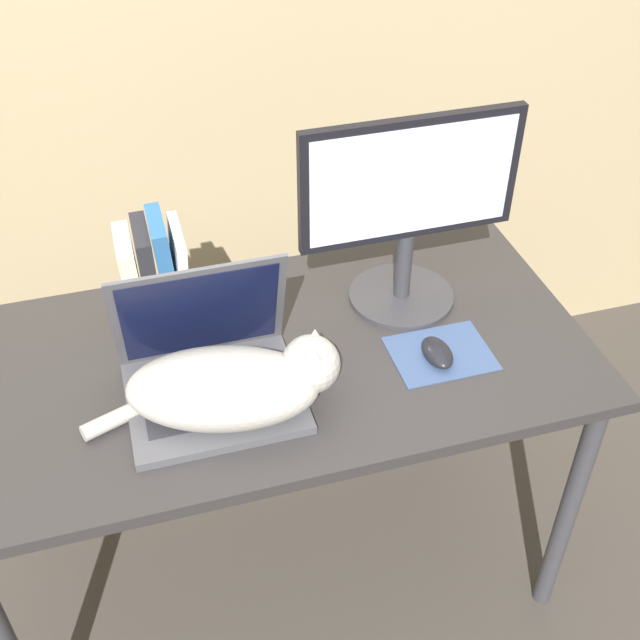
% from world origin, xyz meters
% --- Properties ---
extents(desk, '(1.33, 0.67, 0.75)m').
position_xyz_m(desk, '(0.00, 0.33, 0.66)').
color(desk, '#2D2B2B').
rests_on(desk, ground_plane).
extents(laptop, '(0.33, 0.28, 0.28)m').
position_xyz_m(laptop, '(-0.14, 0.27, 0.80)').
color(laptop, '#4C4C51').
rests_on(laptop, desk).
extents(cat, '(0.49, 0.27, 0.16)m').
position_xyz_m(cat, '(-0.11, 0.19, 0.82)').
color(cat, '#B2ADA3').
rests_on(cat, desk).
extents(external_monitor, '(0.47, 0.24, 0.44)m').
position_xyz_m(external_monitor, '(0.32, 0.44, 0.99)').
color(external_monitor, '#333338').
rests_on(external_monitor, desk).
extents(mousepad, '(0.21, 0.16, 0.00)m').
position_xyz_m(mousepad, '(0.34, 0.24, 0.75)').
color(mousepad, '#384C75').
rests_on(mousepad, desk).
extents(computer_mouse, '(0.06, 0.10, 0.03)m').
position_xyz_m(computer_mouse, '(0.32, 0.23, 0.77)').
color(computer_mouse, black).
rests_on(computer_mouse, mousepad).
extents(book_row, '(0.14, 0.16, 0.23)m').
position_xyz_m(book_row, '(-0.21, 0.55, 0.85)').
color(book_row, beige).
rests_on(book_row, desk).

